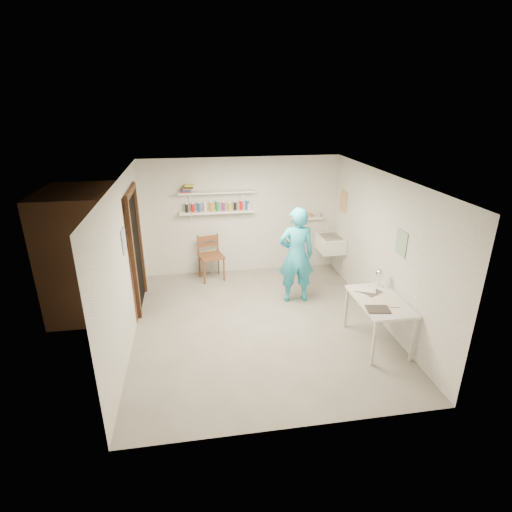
{
  "coord_description": "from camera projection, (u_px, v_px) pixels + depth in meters",
  "views": [
    {
      "loc": [
        -0.97,
        -5.6,
        3.47
      ],
      "look_at": [
        0.0,
        0.4,
        1.05
      ],
      "focal_mm": 28.0,
      "sensor_mm": 36.0,
      "label": 1
    }
  ],
  "objects": [
    {
      "name": "poster_right_a",
      "position": [
        343.0,
        201.0,
        7.94
      ],
      "size": [
        0.01,
        0.34,
        0.42
      ],
      "primitive_type": "cube",
      "color": "#995933",
      "rests_on": "wall_right"
    },
    {
      "name": "book_stack",
      "position": [
        187.0,
        189.0,
        7.68
      ],
      "size": [
        0.26,
        0.14,
        0.14
      ],
      "color": "red",
      "rests_on": "shelf_upper"
    },
    {
      "name": "floor",
      "position": [
        260.0,
        325.0,
        6.57
      ],
      "size": [
        4.0,
        4.5,
        0.02
      ],
      "primitive_type": "cube",
      "color": "slate",
      "rests_on": "ground"
    },
    {
      "name": "door_jamb_far",
      "position": [
        140.0,
        242.0,
        7.32
      ],
      "size": [
        0.06,
        0.1,
        2.0
      ],
      "primitive_type": "cube",
      "color": "brown",
      "rests_on": "ground"
    },
    {
      "name": "wall_front",
      "position": [
        298.0,
        338.0,
        4.05
      ],
      "size": [
        4.0,
        0.02,
        2.4
      ],
      "primitive_type": "cube",
      "color": "silver",
      "rests_on": "ground"
    },
    {
      "name": "corridor_box",
      "position": [
        92.0,
        251.0,
        6.74
      ],
      "size": [
        1.4,
        1.5,
        2.1
      ],
      "primitive_type": "cube",
      "color": "brown",
      "rests_on": "ground"
    },
    {
      "name": "door_jamb_near",
      "position": [
        134.0,
        263.0,
        6.41
      ],
      "size": [
        0.06,
        0.1,
        2.0
      ],
      "primitive_type": "cube",
      "color": "brown",
      "rests_on": "ground"
    },
    {
      "name": "desk_lamp",
      "position": [
        380.0,
        273.0,
        6.15
      ],
      "size": [
        0.14,
        0.14,
        0.14
      ],
      "primitive_type": "sphere",
      "color": "white",
      "rests_on": "work_table"
    },
    {
      "name": "work_table",
      "position": [
        377.0,
        322.0,
        5.94
      ],
      "size": [
        0.66,
        1.1,
        0.73
      ],
      "primitive_type": "cube",
      "color": "silver",
      "rests_on": "ground"
    },
    {
      "name": "spray_cans",
      "position": [
        217.0,
        207.0,
        7.91
      ],
      "size": [
        1.34,
        0.06,
        0.17
      ],
      "color": "black",
      "rests_on": "shelf_lower"
    },
    {
      "name": "wall_right",
      "position": [
        383.0,
        249.0,
        6.42
      ],
      "size": [
        0.02,
        4.5,
        2.4
      ],
      "primitive_type": "cube",
      "color": "silver",
      "rests_on": "ground"
    },
    {
      "name": "man",
      "position": [
        296.0,
        255.0,
        7.03
      ],
      "size": [
        0.66,
        0.44,
        1.76
      ],
      "primitive_type": "imported",
      "rotation": [
        0.0,
        0.0,
        3.11
      ],
      "color": "#269FC1",
      "rests_on": "ground"
    },
    {
      "name": "ledge_shelf",
      "position": [
        306.0,
        218.0,
        8.34
      ],
      "size": [
        0.7,
        0.14,
        0.03
      ],
      "primitive_type": "cube",
      "color": "white",
      "rests_on": "wall_back"
    },
    {
      "name": "shelf_upper",
      "position": [
        217.0,
        192.0,
        7.8
      ],
      "size": [
        1.5,
        0.22,
        0.03
      ],
      "primitive_type": "cube",
      "color": "white",
      "rests_on": "wall_back"
    },
    {
      "name": "belfast_sink",
      "position": [
        331.0,
        244.0,
        8.12
      ],
      "size": [
        0.48,
        0.6,
        0.3
      ],
      "primitive_type": "cube",
      "color": "white",
      "rests_on": "wall_right"
    },
    {
      "name": "wall_left",
      "position": [
        125.0,
        265.0,
        5.82
      ],
      "size": [
        0.02,
        4.5,
        2.4
      ],
      "primitive_type": "cube",
      "color": "silver",
      "rests_on": "ground"
    },
    {
      "name": "shelf_lower",
      "position": [
        217.0,
        212.0,
        7.94
      ],
      "size": [
        1.5,
        0.22,
        0.03
      ],
      "primitive_type": "cube",
      "color": "white",
      "rests_on": "wall_back"
    },
    {
      "name": "wall_back",
      "position": [
        242.0,
        216.0,
        8.19
      ],
      "size": [
        4.0,
        0.02,
        2.4
      ],
      "primitive_type": "cube",
      "color": "silver",
      "rests_on": "ground"
    },
    {
      "name": "wall_clock",
      "position": [
        293.0,
        236.0,
        7.12
      ],
      "size": [
        0.32,
        0.05,
        0.32
      ],
      "primitive_type": "cylinder",
      "rotation": [
        1.57,
        0.0,
        -0.04
      ],
      "color": "#F7E3A8",
      "rests_on": "man"
    },
    {
      "name": "wooden_chair",
      "position": [
        211.0,
        256.0,
        8.02
      ],
      "size": [
        0.55,
        0.54,
        1.0
      ],
      "primitive_type": "cube",
      "rotation": [
        0.0,
        0.0,
        0.23
      ],
      "color": "brown",
      "rests_on": "ground"
    },
    {
      "name": "ceiling",
      "position": [
        260.0,
        178.0,
        5.67
      ],
      "size": [
        4.0,
        4.5,
        0.02
      ],
      "primitive_type": "cube",
      "color": "silver",
      "rests_on": "wall_back"
    },
    {
      "name": "poster_right_b",
      "position": [
        401.0,
        243.0,
        5.8
      ],
      "size": [
        0.01,
        0.3,
        0.38
      ],
      "primitive_type": "cube",
      "color": "#3F724C",
      "rests_on": "wall_right"
    },
    {
      "name": "poster_left",
      "position": [
        124.0,
        241.0,
        5.74
      ],
      "size": [
        0.01,
        0.28,
        0.36
      ],
      "primitive_type": "cube",
      "color": "#334C7F",
      "rests_on": "wall_left"
    },
    {
      "name": "papers",
      "position": [
        380.0,
        299.0,
        5.8
      ],
      "size": [
        0.3,
        0.22,
        0.02
      ],
      "color": "silver",
      "rests_on": "work_table"
    },
    {
      "name": "doorway_recess",
      "position": [
        136.0,
        252.0,
        6.86
      ],
      "size": [
        0.02,
        0.9,
        2.0
      ],
      "primitive_type": "cube",
      "color": "black",
      "rests_on": "wall_left"
    },
    {
      "name": "ledge_pots",
      "position": [
        306.0,
        215.0,
        8.32
      ],
      "size": [
        0.48,
        0.07,
        0.09
      ],
      "color": "silver",
      "rests_on": "ledge_shelf"
    },
    {
      "name": "door_lintel",
      "position": [
        130.0,
        191.0,
        6.48
      ],
      "size": [
        0.06,
        1.05,
        0.1
      ],
      "primitive_type": "cube",
      "color": "brown",
      "rests_on": "wall_left"
    }
  ]
}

